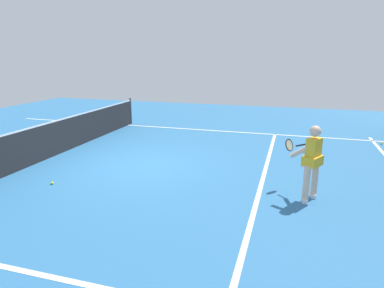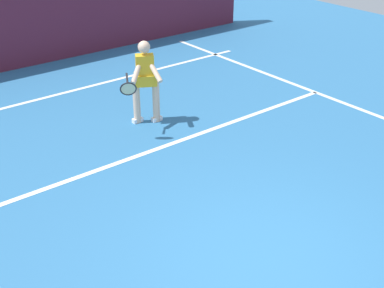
% 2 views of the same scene
% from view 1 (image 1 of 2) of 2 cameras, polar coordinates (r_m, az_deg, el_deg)
% --- Properties ---
extents(ground_plane, '(23.50, 23.50, 0.00)m').
position_cam_1_polar(ground_plane, '(9.22, -8.61, -3.51)').
color(ground_plane, teal).
extents(service_line_marking, '(9.39, 0.10, 0.01)m').
position_cam_1_polar(service_line_marking, '(8.42, 11.96, -5.46)').
color(service_line_marking, white).
rests_on(service_line_marking, ground).
extents(sideline_right_marking, '(0.10, 16.08, 0.01)m').
position_cam_1_polar(sideline_right_marking, '(13.46, -0.12, 2.53)').
color(sideline_right_marking, white).
rests_on(sideline_right_marking, ground).
extents(court_net, '(10.07, 0.08, 1.10)m').
position_cam_1_polar(court_net, '(10.55, -22.59, 0.78)').
color(court_net, '#4C4C51').
rests_on(court_net, ground).
extents(tennis_player, '(1.06, 0.81, 1.55)m').
position_cam_1_polar(tennis_player, '(7.15, 19.52, -2.54)').
color(tennis_player, beige).
rests_on(tennis_player, ground).
extents(tennis_ball_near, '(0.07, 0.07, 0.07)m').
position_cam_1_polar(tennis_ball_near, '(8.41, -22.53, -6.11)').
color(tennis_ball_near, '#D1E533').
rests_on(tennis_ball_near, ground).
extents(tennis_ball_mid, '(0.07, 0.07, 0.07)m').
position_cam_1_polar(tennis_ball_mid, '(12.82, 29.37, 0.09)').
color(tennis_ball_mid, '#D1E533').
rests_on(tennis_ball_mid, ground).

